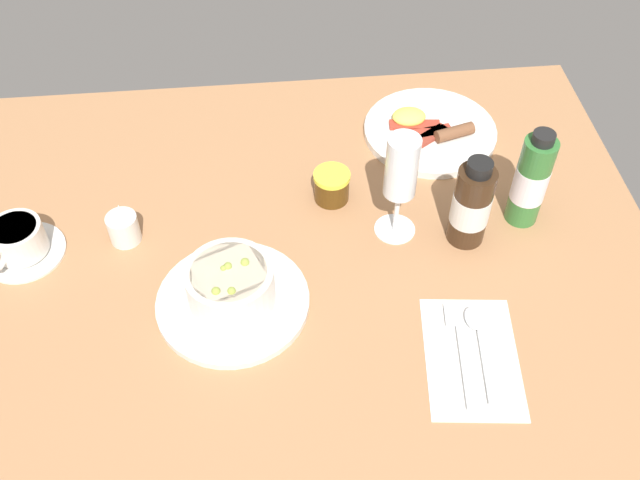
{
  "coord_description": "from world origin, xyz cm",
  "views": [
    {
      "loc": [
        -4.58,
        -73.46,
        83.86
      ],
      "look_at": [
        2.25,
        -4.9,
        6.02
      ],
      "focal_mm": 40.34,
      "sensor_mm": 36.0,
      "label": 1
    }
  ],
  "objects_px": {
    "porridge_bowl": "(231,290)",
    "sauce_bottle_brown": "(471,205)",
    "sauce_bottle_green": "(531,181)",
    "cutlery_setting": "(471,354)",
    "creamer_jug": "(123,228)",
    "wine_glass": "(401,173)",
    "breakfast_plate": "(429,130)",
    "jam_jar": "(332,186)",
    "coffee_cup": "(19,242)"
  },
  "relations": [
    {
      "from": "wine_glass",
      "to": "sauce_bottle_green",
      "type": "bearing_deg",
      "value": 2.11
    },
    {
      "from": "coffee_cup",
      "to": "creamer_jug",
      "type": "bearing_deg",
      "value": 5.96
    },
    {
      "from": "breakfast_plate",
      "to": "coffee_cup",
      "type": "bearing_deg",
      "value": -162.23
    },
    {
      "from": "porridge_bowl",
      "to": "jam_jar",
      "type": "bearing_deg",
      "value": 50.71
    },
    {
      "from": "jam_jar",
      "to": "breakfast_plate",
      "type": "xyz_separation_m",
      "value": [
        0.19,
        0.14,
        -0.02
      ]
    },
    {
      "from": "porridge_bowl",
      "to": "cutlery_setting",
      "type": "xyz_separation_m",
      "value": [
        0.32,
        -0.12,
        -0.03
      ]
    },
    {
      "from": "cutlery_setting",
      "to": "wine_glass",
      "type": "relative_size",
      "value": 1.12
    },
    {
      "from": "porridge_bowl",
      "to": "coffee_cup",
      "type": "relative_size",
      "value": 1.77
    },
    {
      "from": "wine_glass",
      "to": "sauce_bottle_brown",
      "type": "relative_size",
      "value": 1.19
    },
    {
      "from": "cutlery_setting",
      "to": "jam_jar",
      "type": "bearing_deg",
      "value": 116.11
    },
    {
      "from": "porridge_bowl",
      "to": "sauce_bottle_brown",
      "type": "distance_m",
      "value": 0.38
    },
    {
      "from": "cutlery_setting",
      "to": "wine_glass",
      "type": "xyz_separation_m",
      "value": [
        -0.07,
        0.24,
        0.12
      ]
    },
    {
      "from": "jam_jar",
      "to": "sauce_bottle_green",
      "type": "bearing_deg",
      "value": -13.79
    },
    {
      "from": "porridge_bowl",
      "to": "jam_jar",
      "type": "height_order",
      "value": "porridge_bowl"
    },
    {
      "from": "wine_glass",
      "to": "cutlery_setting",
      "type": "bearing_deg",
      "value": -74.76
    },
    {
      "from": "creamer_jug",
      "to": "jam_jar",
      "type": "relative_size",
      "value": 0.97
    },
    {
      "from": "wine_glass",
      "to": "sauce_bottle_green",
      "type": "xyz_separation_m",
      "value": [
        0.21,
        0.01,
        -0.04
      ]
    },
    {
      "from": "sauce_bottle_green",
      "to": "creamer_jug",
      "type": "bearing_deg",
      "value": 178.57
    },
    {
      "from": "coffee_cup",
      "to": "breakfast_plate",
      "type": "xyz_separation_m",
      "value": [
        0.67,
        0.22,
        -0.02
      ]
    },
    {
      "from": "cutlery_setting",
      "to": "sauce_bottle_brown",
      "type": "relative_size",
      "value": 1.33
    },
    {
      "from": "breakfast_plate",
      "to": "wine_glass",
      "type": "bearing_deg",
      "value": -114.02
    },
    {
      "from": "wine_glass",
      "to": "breakfast_plate",
      "type": "distance_m",
      "value": 0.27
    },
    {
      "from": "sauce_bottle_brown",
      "to": "breakfast_plate",
      "type": "xyz_separation_m",
      "value": [
        -0.01,
        0.25,
        -0.06
      ]
    },
    {
      "from": "jam_jar",
      "to": "creamer_jug",
      "type": "bearing_deg",
      "value": -170.13
    },
    {
      "from": "sauce_bottle_brown",
      "to": "creamer_jug",
      "type": "bearing_deg",
      "value": 174.74
    },
    {
      "from": "porridge_bowl",
      "to": "cutlery_setting",
      "type": "height_order",
      "value": "porridge_bowl"
    },
    {
      "from": "coffee_cup",
      "to": "wine_glass",
      "type": "xyz_separation_m",
      "value": [
        0.57,
        -0.01,
        0.1
      ]
    },
    {
      "from": "coffee_cup",
      "to": "sauce_bottle_green",
      "type": "relative_size",
      "value": 0.72
    },
    {
      "from": "cutlery_setting",
      "to": "coffee_cup",
      "type": "height_order",
      "value": "coffee_cup"
    },
    {
      "from": "jam_jar",
      "to": "breakfast_plate",
      "type": "relative_size",
      "value": 0.25
    },
    {
      "from": "creamer_jug",
      "to": "cutlery_setting",
      "type": "bearing_deg",
      "value": -28.43
    },
    {
      "from": "creamer_jug",
      "to": "sauce_bottle_brown",
      "type": "relative_size",
      "value": 0.37
    },
    {
      "from": "porridge_bowl",
      "to": "creamer_jug",
      "type": "height_order",
      "value": "porridge_bowl"
    },
    {
      "from": "wine_glass",
      "to": "jam_jar",
      "type": "relative_size",
      "value": 3.11
    },
    {
      "from": "jam_jar",
      "to": "sauce_bottle_brown",
      "type": "xyz_separation_m",
      "value": [
        0.2,
        -0.11,
        0.04
      ]
    },
    {
      "from": "creamer_jug",
      "to": "sauce_bottle_green",
      "type": "relative_size",
      "value": 0.33
    },
    {
      "from": "coffee_cup",
      "to": "creamer_jug",
      "type": "distance_m",
      "value": 0.15
    },
    {
      "from": "cutlery_setting",
      "to": "breakfast_plate",
      "type": "height_order",
      "value": "breakfast_plate"
    },
    {
      "from": "sauce_bottle_brown",
      "to": "sauce_bottle_green",
      "type": "xyz_separation_m",
      "value": [
        0.1,
        0.03,
        0.01
      ]
    },
    {
      "from": "cutlery_setting",
      "to": "jam_jar",
      "type": "relative_size",
      "value": 3.48
    },
    {
      "from": "porridge_bowl",
      "to": "creamer_jug",
      "type": "distance_m",
      "value": 0.22
    },
    {
      "from": "cutlery_setting",
      "to": "creamer_jug",
      "type": "height_order",
      "value": "creamer_jug"
    },
    {
      "from": "breakfast_plate",
      "to": "porridge_bowl",
      "type": "bearing_deg",
      "value": -135.96
    },
    {
      "from": "jam_jar",
      "to": "porridge_bowl",
      "type": "bearing_deg",
      "value": -129.29
    },
    {
      "from": "porridge_bowl",
      "to": "breakfast_plate",
      "type": "distance_m",
      "value": 0.5
    },
    {
      "from": "porridge_bowl",
      "to": "jam_jar",
      "type": "relative_size",
      "value": 3.71
    },
    {
      "from": "jam_jar",
      "to": "sauce_bottle_brown",
      "type": "distance_m",
      "value": 0.23
    },
    {
      "from": "porridge_bowl",
      "to": "sauce_bottle_green",
      "type": "distance_m",
      "value": 0.48
    },
    {
      "from": "cutlery_setting",
      "to": "sauce_bottle_brown",
      "type": "distance_m",
      "value": 0.23
    },
    {
      "from": "coffee_cup",
      "to": "breakfast_plate",
      "type": "distance_m",
      "value": 0.71
    }
  ]
}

